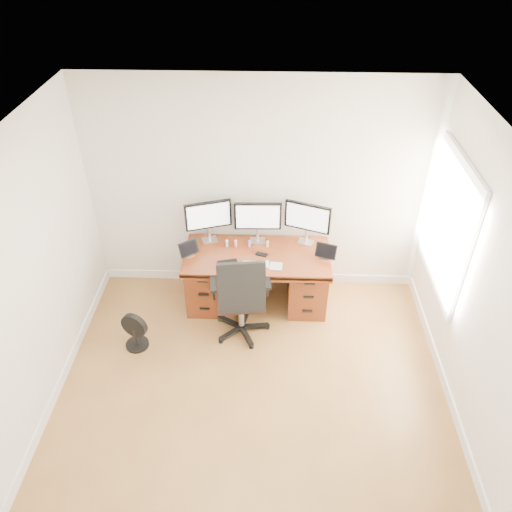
{
  "coord_description": "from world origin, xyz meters",
  "views": [
    {
      "loc": [
        0.16,
        -2.85,
        4.21
      ],
      "look_at": [
        0.0,
        1.5,
        0.95
      ],
      "focal_mm": 35.0,
      "sensor_mm": 36.0,
      "label": 1
    }
  ],
  "objects_px": {
    "desk": "(257,276)",
    "keyboard": "(256,265)",
    "floor_fan": "(135,332)",
    "office_chair": "(241,309)",
    "monitor_center": "(258,218)"
  },
  "relations": [
    {
      "from": "floor_fan",
      "to": "office_chair",
      "type": "bearing_deg",
      "value": 30.22
    },
    {
      "from": "desk",
      "to": "monitor_center",
      "type": "relative_size",
      "value": 3.09
    },
    {
      "from": "desk",
      "to": "floor_fan",
      "type": "relative_size",
      "value": 3.8
    },
    {
      "from": "floor_fan",
      "to": "monitor_center",
      "type": "height_order",
      "value": "monitor_center"
    },
    {
      "from": "floor_fan",
      "to": "keyboard",
      "type": "distance_m",
      "value": 1.54
    },
    {
      "from": "office_chair",
      "to": "keyboard",
      "type": "bearing_deg",
      "value": 58.95
    },
    {
      "from": "office_chair",
      "to": "keyboard",
      "type": "xyz_separation_m",
      "value": [
        0.15,
        0.34,
        0.38
      ]
    },
    {
      "from": "desk",
      "to": "floor_fan",
      "type": "xyz_separation_m",
      "value": [
        -1.33,
        -0.81,
        -0.19
      ]
    },
    {
      "from": "floor_fan",
      "to": "monitor_center",
      "type": "xyz_separation_m",
      "value": [
        1.33,
        1.04,
        0.87
      ]
    },
    {
      "from": "desk",
      "to": "monitor_center",
      "type": "xyz_separation_m",
      "value": [
        0.0,
        0.24,
        0.68
      ]
    },
    {
      "from": "office_chair",
      "to": "floor_fan",
      "type": "distance_m",
      "value": 1.21
    },
    {
      "from": "desk",
      "to": "keyboard",
      "type": "bearing_deg",
      "value": -91.14
    },
    {
      "from": "desk",
      "to": "office_chair",
      "type": "distance_m",
      "value": 0.6
    },
    {
      "from": "office_chair",
      "to": "keyboard",
      "type": "height_order",
      "value": "office_chair"
    },
    {
      "from": "desk",
      "to": "keyboard",
      "type": "xyz_separation_m",
      "value": [
        -0.0,
        -0.24,
        0.36
      ]
    }
  ]
}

